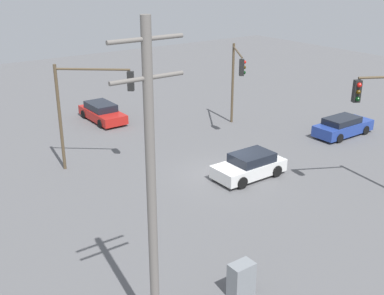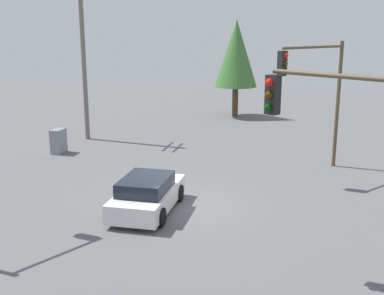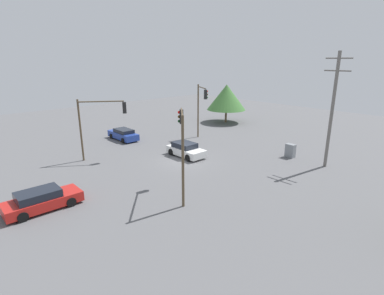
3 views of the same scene
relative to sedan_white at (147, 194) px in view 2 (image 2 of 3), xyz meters
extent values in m
plane|color=#5B5B5E|center=(-0.86, 0.98, -0.67)|extent=(80.00, 80.00, 0.00)
cube|color=silver|center=(-0.05, 0.00, -0.14)|extent=(4.16, 1.86, 0.69)
cube|color=black|center=(0.16, 0.00, 0.46)|extent=(2.29, 1.64, 0.51)
cylinder|color=black|center=(-1.34, -0.89, -0.33)|extent=(0.67, 0.22, 0.67)
cylinder|color=black|center=(-1.34, 0.89, -0.33)|extent=(0.67, 0.22, 0.67)
cylinder|color=black|center=(1.24, -0.89, -0.33)|extent=(0.67, 0.22, 0.67)
cylinder|color=black|center=(1.24, 0.89, -0.33)|extent=(0.67, 0.22, 0.67)
cylinder|color=brown|center=(-7.94, 7.15, 2.40)|extent=(0.18, 0.18, 6.13)
cylinder|color=brown|center=(-6.35, 5.85, 5.21)|extent=(3.25, 2.70, 0.12)
cube|color=black|center=(-4.76, 4.55, 4.59)|extent=(0.44, 0.43, 1.05)
sphere|color=red|center=(-4.65, 4.68, 4.92)|extent=(0.22, 0.22, 0.22)
sphere|color=#392605|center=(-4.65, 4.68, 4.59)|extent=(0.22, 0.22, 0.22)
sphere|color=black|center=(-4.65, 4.68, 4.25)|extent=(0.22, 0.22, 0.22)
cylinder|color=brown|center=(4.48, 6.42, 4.96)|extent=(2.39, 3.53, 0.12)
cube|color=black|center=(3.34, 4.68, 4.33)|extent=(0.42, 0.44, 1.05)
sphere|color=red|center=(3.48, 4.59, 4.67)|extent=(0.22, 0.22, 0.22)
sphere|color=#392605|center=(3.48, 4.59, 4.33)|extent=(0.22, 0.22, 0.22)
sphere|color=black|center=(3.48, 4.59, 3.99)|extent=(0.22, 0.22, 0.22)
cylinder|color=slate|center=(-10.78, -7.42, 4.36)|extent=(0.28, 0.28, 10.05)
cube|color=gray|center=(-7.22, -7.48, 0.00)|extent=(0.91, 0.58, 1.33)
cylinder|color=#4C3823|center=(-20.65, 0.41, 0.49)|extent=(0.46, 0.46, 2.32)
cone|color=#3D7033|center=(-20.65, 0.41, 4.16)|extent=(3.25, 3.25, 5.02)
camera|label=1|loc=(-17.05, -18.02, 10.59)|focal=45.00mm
camera|label=2|loc=(16.19, 5.44, 6.06)|focal=45.00mm
camera|label=3|loc=(-21.59, 18.81, 8.73)|focal=28.00mm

